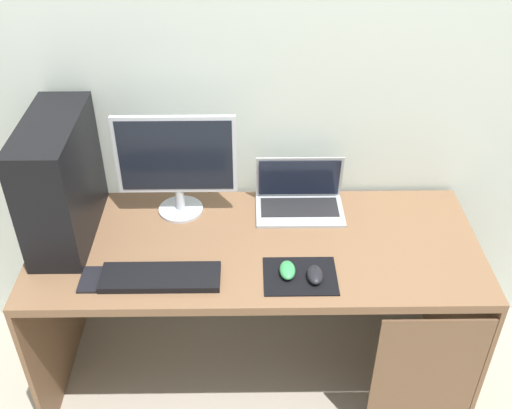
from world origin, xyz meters
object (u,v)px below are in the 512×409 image
Objects in this scene: keyboard at (160,277)px; mouse_right at (315,275)px; monitor at (176,163)px; mouse_left at (287,270)px; cell_phone at (90,280)px; pc_tower at (60,180)px; laptop at (299,199)px.

mouse_right reaches higher than keyboard.
monitor is 0.60m from mouse_left.
pc_tower is at bearing 114.93° from cell_phone.
laptop reaches higher than mouse_left.
mouse_left is at bearing -42.96° from monitor.
pc_tower reaches higher than cell_phone.
pc_tower is at bearing 143.35° from keyboard.
keyboard is 0.45m from mouse_left.
pc_tower is 1.18× the size of keyboard.
monitor reaches higher than mouse_left.
monitor is at bearing 16.35° from pc_tower.
laptop is 0.67m from keyboard.
monitor is 0.54m from cell_phone.
mouse_right is (0.51, -0.41, -0.21)m from monitor.
pc_tower reaches higher than laptop.
mouse_left is at bearing -17.59° from pc_tower.
monitor is at bearing 137.04° from mouse_left.
cell_phone is (-0.28, -0.40, -0.23)m from monitor.
laptop is 0.88m from cell_phone.
keyboard is at bearing -94.99° from monitor.
pc_tower is at bearing 162.70° from mouse_right.
keyboard is (-0.52, -0.42, -0.03)m from laptop.
monitor is 0.68m from mouse_right.
mouse_left is 1.00× the size of mouse_right.
mouse_left is (-0.07, -0.40, -0.02)m from laptop.
keyboard is at bearing 179.47° from mouse_right.
pc_tower is 3.81× the size of cell_phone.
pc_tower reaches higher than mouse_right.
pc_tower is at bearing -163.65° from monitor.
mouse_left is 0.10m from mouse_right.
laptop is at bearing 2.52° from monitor.
pc_tower is 0.52m from keyboard.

